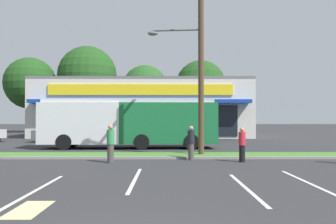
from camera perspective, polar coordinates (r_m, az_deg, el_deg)
name	(u,v)px	position (r m, az deg, el deg)	size (l,w,h in m)	color
grass_median	(155,155)	(18.98, -2.16, -6.95)	(56.00, 2.20, 0.12)	#427A2D
curb_lip	(154,158)	(17.76, -2.29, -7.36)	(56.00, 0.24, 0.12)	gray
parking_stripe_0	(36,190)	(10.86, -20.37, -11.66)	(0.12, 4.80, 0.01)	silver
parking_stripe_1	(135,179)	(11.99, -5.32, -10.70)	(0.12, 4.80, 0.01)	silver
parking_stripe_2	(246,188)	(10.77, 12.37, -11.79)	(0.12, 4.80, 0.01)	silver
parking_stripe_3	(308,182)	(12.19, 21.52, -10.47)	(0.12, 4.80, 0.01)	silver
lot_arrow	(29,209)	(8.72, -21.44, -14.33)	(0.70, 1.60, 0.01)	beige
storefront_building	(145,109)	(41.58, -3.78, 0.48)	(22.77, 14.60, 6.21)	beige
tree_far_left	(30,83)	(54.31, -21.25, 4.32)	(7.30, 7.30, 10.67)	#473323
tree_left	(87,76)	(51.76, -12.82, 5.70)	(8.30, 8.30, 12.22)	#473323
tree_mid_left	(145,88)	(50.87, -3.71, 3.86)	(6.49, 6.49, 9.60)	#473323
tree_mid	(201,85)	(51.98, 5.27, 4.29)	(7.24, 7.24, 10.46)	#473323
utility_pole	(198,62)	(19.20, 4.86, 8.04)	(3.06, 2.40, 9.40)	#4C3826
city_bus	(129,122)	(24.10, -6.24, -1.62)	(11.77, 2.95, 3.25)	#196638
car_1	(63,133)	(31.35, -16.55, -3.26)	(4.59, 1.97, 1.50)	#515459
pedestrian_near_bench	(242,145)	(16.82, 11.80, -5.14)	(0.32, 0.32, 1.60)	black
pedestrian_mid	(191,143)	(17.27, 3.72, -4.97)	(0.33, 0.33, 1.65)	#47423D
pedestrian_far	(111,144)	(16.38, -9.21, -5.03)	(0.35, 0.35, 1.73)	#47423D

